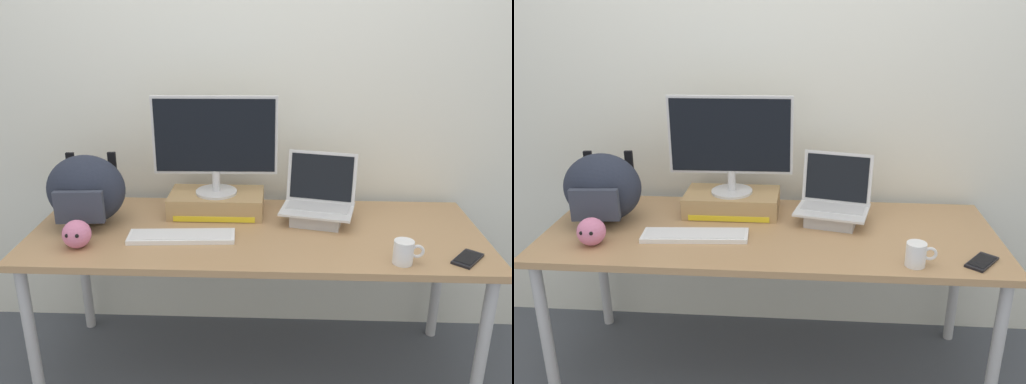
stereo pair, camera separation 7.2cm
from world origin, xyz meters
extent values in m
plane|color=#474C56|center=(0.00, 0.00, 0.00)|extent=(20.00, 20.00, 0.00)
cube|color=silver|center=(0.00, 0.48, 1.30)|extent=(7.00, 0.10, 2.60)
cube|color=#A87F56|center=(0.00, 0.00, 0.73)|extent=(1.98, 0.76, 0.03)
cylinder|color=#B2B2B7|center=(-0.93, -0.32, 0.36)|extent=(0.05, 0.05, 0.71)
cylinder|color=#B2B2B7|center=(0.93, -0.32, 0.36)|extent=(0.05, 0.05, 0.71)
cylinder|color=#B2B2B7|center=(-0.93, 0.32, 0.36)|extent=(0.05, 0.05, 0.71)
cylinder|color=#B2B2B7|center=(0.93, 0.32, 0.36)|extent=(0.05, 0.05, 0.71)
cube|color=#A88456|center=(-0.20, 0.20, 0.79)|extent=(0.44, 0.25, 0.10)
cube|color=yellow|center=(-0.20, 0.07, 0.76)|extent=(0.37, 0.00, 0.03)
cylinder|color=silver|center=(-0.20, 0.20, 0.85)|extent=(0.19, 0.19, 0.01)
cylinder|color=silver|center=(-0.20, 0.20, 0.90)|extent=(0.04, 0.04, 0.10)
cube|color=silver|center=(-0.20, 0.20, 1.12)|extent=(0.57, 0.03, 0.36)
cube|color=black|center=(-0.20, 0.18, 1.12)|extent=(0.55, 0.02, 0.34)
cube|color=#ADADB2|center=(0.28, 0.11, 0.77)|extent=(0.26, 0.24, 0.06)
cube|color=silver|center=(0.28, 0.11, 0.80)|extent=(0.36, 0.30, 0.01)
cube|color=#B7B7BC|center=(0.28, 0.13, 0.81)|extent=(0.30, 0.19, 0.00)
cube|color=silver|center=(0.30, 0.20, 0.92)|extent=(0.32, 0.12, 0.23)
cube|color=black|center=(0.30, 0.20, 0.93)|extent=(0.29, 0.10, 0.21)
cube|color=white|center=(-0.31, -0.10, 0.75)|extent=(0.46, 0.16, 0.02)
cube|color=silver|center=(-0.31, -0.10, 0.76)|extent=(0.43, 0.14, 0.00)
ellipsoid|color=#232838|center=(-0.77, 0.06, 0.90)|extent=(0.37, 0.27, 0.32)
cube|color=#333847|center=(-0.75, -0.08, 0.87)|extent=(0.21, 0.05, 0.14)
cube|color=black|center=(-0.87, 0.18, 0.92)|extent=(0.04, 0.02, 0.24)
cube|color=black|center=(-0.68, 0.19, 0.92)|extent=(0.04, 0.02, 0.24)
cylinder|color=silver|center=(0.58, -0.29, 0.79)|extent=(0.08, 0.08, 0.10)
torus|color=silver|center=(0.63, -0.29, 0.79)|extent=(0.06, 0.01, 0.06)
cube|color=black|center=(0.84, -0.25, 0.75)|extent=(0.16, 0.17, 0.01)
cube|color=black|center=(0.84, -0.25, 0.75)|extent=(0.13, 0.14, 0.00)
sphere|color=#CC7099|center=(-0.73, -0.20, 0.80)|extent=(0.12, 0.12, 0.12)
sphere|color=black|center=(-0.75, -0.25, 0.81)|extent=(0.02, 0.02, 0.02)
sphere|color=black|center=(-0.71, -0.25, 0.81)|extent=(0.02, 0.02, 0.02)
camera|label=1|loc=(0.09, -2.15, 1.72)|focal=37.41mm
camera|label=2|loc=(0.17, -2.15, 1.72)|focal=37.41mm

